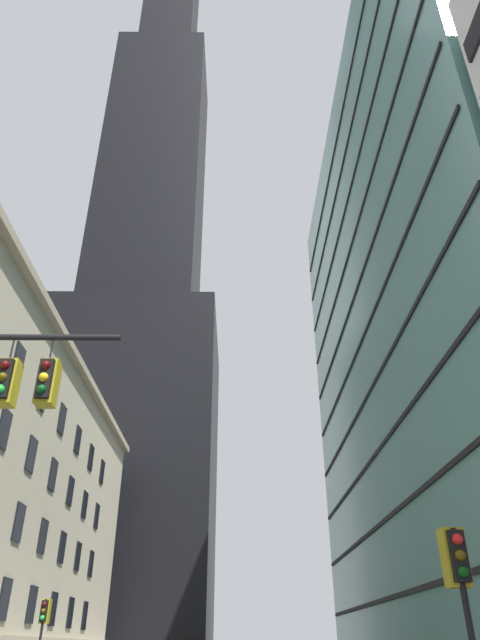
# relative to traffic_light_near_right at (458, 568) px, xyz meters

# --- Properties ---
(dark_skyscraper) EXTENTS (26.76, 26.76, 233.38)m
(dark_skyscraper) POSITION_rel_traffic_light_near_right_xyz_m (-20.78, 74.70, 66.36)
(dark_skyscraper) COLOR black
(dark_skyscraper) RESTS_ON ground
(traffic_light_near_right) EXTENTS (0.40, 0.63, 3.45)m
(traffic_light_near_right) POSITION_rel_traffic_light_near_right_xyz_m (0.00, 0.00, 0.00)
(traffic_light_near_right) COLOR black
(traffic_light_near_right) RESTS_ON sidewalk_right
(traffic_light_far_left) EXTENTS (0.40, 0.63, 3.44)m
(traffic_light_far_left) POSITION_rel_traffic_light_near_right_xyz_m (-13.02, 18.49, -0.01)
(traffic_light_far_left) COLOR black
(traffic_light_far_left) RESTS_ON sidewalk_left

